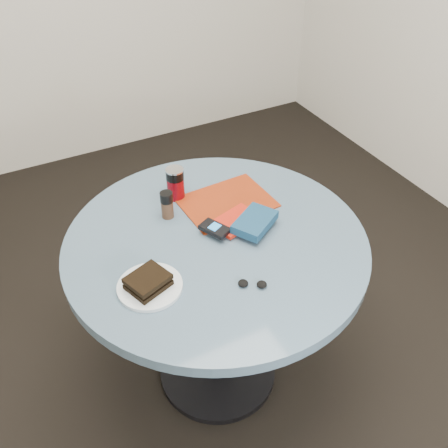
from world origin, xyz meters
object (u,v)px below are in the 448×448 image
mp3_player (215,229)px  plate (150,286)px  sandwich (148,282)px  pepper_grinder (167,205)px  magazine (227,202)px  table (216,274)px  soda_can (175,183)px  red_book (236,221)px  novel (255,222)px  headphones (252,284)px

mp3_player → plate: bearing=-155.6°
sandwich → pepper_grinder: bearing=57.9°
magazine → mp3_player: mp3_player is taller
table → soda_can: soda_can is taller
table → plate: (-0.27, -0.11, 0.17)m
table → magazine: magazine is taller
red_book → novel: (0.04, -0.06, 0.02)m
headphones → plate: bearing=153.8°
soda_can → red_book: (0.12, -0.23, -0.05)m
soda_can → red_book: bearing=-63.2°
pepper_grinder → headphones: 0.43m
novel → headphones: bearing=-153.1°
soda_can → table: bearing=-85.1°
magazine → headphones: size_ratio=3.53×
sandwich → soda_can: soda_can is taller
red_book → headphones: bearing=-125.6°
magazine → headphones: 0.42m
magazine → mp3_player: (-0.12, -0.14, 0.02)m
magazine → pepper_grinder: bearing=170.7°
plate → soda_can: bearing=56.7°
soda_can → red_book: 0.27m
table → mp3_player: (0.00, 0.02, 0.19)m
plate → red_book: (0.37, 0.14, 0.01)m
pepper_grinder → mp3_player: pepper_grinder is taller
magazine → red_book: bearing=-105.4°
novel → mp3_player: novel is taller
soda_can → novel: size_ratio=0.78×
soda_can → novel: bearing=-61.7°
headphones → sandwich: bearing=154.8°
mp3_player → table: bearing=-104.8°
red_book → magazine: bearing=61.0°
sandwich → soda_can: size_ratio=1.16×
mp3_player → headphones: size_ratio=1.25×
plate → pepper_grinder: 0.34m
magazine → headphones: headphones is taller
pepper_grinder → magazine: size_ratio=0.32×
sandwich → magazine: sandwich is taller
plate → soda_can: 0.46m
soda_can → headphones: (0.02, -0.51, -0.05)m
magazine → plate: bearing=-148.9°
plate → sandwich: bearing=-143.2°
plate → headphones: headphones is taller
red_book → mp3_player: 0.09m
table → magazine: (0.12, 0.16, 0.17)m
sandwich → mp3_player: 0.31m
pepper_grinder → table: bearing=-62.6°
table → novel: (0.13, -0.02, 0.20)m
novel → soda_can: bearing=87.0°
headphones → red_book: bearing=70.7°
table → red_book: red_book is taller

